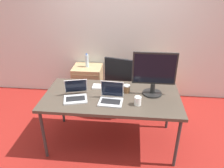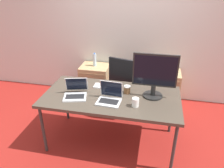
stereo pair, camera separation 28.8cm
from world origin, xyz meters
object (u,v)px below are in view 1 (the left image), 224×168
at_px(water_bottle, 87,61).
at_px(laptop_right, 76,95).
at_px(coffee_cup_white, 138,101).
at_px(laptop_left, 111,98).
at_px(office_chair, 121,92).
at_px(cabinet_left, 88,83).
at_px(cabinet_right, 156,86).
at_px(coffee_cup_brown, 127,89).
at_px(monitor, 154,73).
at_px(mouse, 125,87).
at_px(keyboard, 106,87).

distance_m(water_bottle, laptop_right, 1.34).
bearing_deg(coffee_cup_white, laptop_left, 170.51).
height_order(office_chair, cabinet_left, office_chair).
distance_m(cabinet_right, coffee_cup_white, 1.55).
bearing_deg(water_bottle, coffee_cup_brown, -55.03).
bearing_deg(cabinet_right, cabinet_left, 180.00).
bearing_deg(office_chair, monitor, -56.07).
relative_size(water_bottle, mouse, 3.84).
bearing_deg(mouse, laptop_left, -113.80).
bearing_deg(coffee_cup_white, cabinet_left, 123.18).
relative_size(office_chair, water_bottle, 4.17).
relative_size(cabinet_left, keyboard, 1.65).
bearing_deg(water_bottle, coffee_cup_white, -56.86).
height_order(cabinet_left, monitor, monitor).
xyz_separation_m(cabinet_right, mouse, (-0.56, -1.00, 0.46)).
bearing_deg(coffee_cup_white, coffee_cup_brown, 115.83).
bearing_deg(office_chair, water_bottle, 145.73).
distance_m(water_bottle, laptop_left, 1.49).
bearing_deg(office_chair, mouse, -82.26).
bearing_deg(keyboard, cabinet_left, 115.98).
xyz_separation_m(laptop_right, coffee_cup_brown, (0.66, 0.22, 0.00)).
distance_m(cabinet_right, laptop_right, 1.85).
relative_size(keyboard, coffee_cup_brown, 3.80).
bearing_deg(monitor, laptop_left, -155.80).
relative_size(cabinet_left, coffee_cup_brown, 6.26).
distance_m(mouse, coffee_cup_brown, 0.12).
bearing_deg(laptop_left, water_bottle, 113.46).
relative_size(cabinet_left, coffee_cup_white, 5.92).
bearing_deg(coffee_cup_brown, mouse, 104.03).
relative_size(office_chair, monitor, 1.85).
distance_m(office_chair, cabinet_left, 0.82).
xyz_separation_m(cabinet_left, cabinet_right, (1.32, 0.00, 0.00)).
height_order(monitor, mouse, monitor).
relative_size(coffee_cup_white, coffee_cup_brown, 1.06).
distance_m(cabinet_right, water_bottle, 1.39).
bearing_deg(cabinet_left, monitor, -44.98).
distance_m(cabinet_left, mouse, 1.33).
distance_m(laptop_left, coffee_cup_white, 0.34).
xyz_separation_m(laptop_right, keyboard, (0.36, 0.33, -0.04)).
bearing_deg(laptop_right, water_bottle, 95.33).
bearing_deg(water_bottle, office_chair, -34.27).
bearing_deg(coffee_cup_brown, water_bottle, 124.97).
xyz_separation_m(monitor, keyboard, (-0.64, 0.12, -0.30)).
distance_m(mouse, coffee_cup_white, 0.45).
distance_m(monitor, coffee_cup_brown, 0.43).
height_order(water_bottle, laptop_left, laptop_left).
bearing_deg(office_chair, cabinet_right, 35.78).
height_order(office_chair, coffee_cup_brown, office_chair).
distance_m(cabinet_left, monitor, 1.76).
xyz_separation_m(office_chair, cabinet_left, (-0.68, 0.46, -0.08)).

